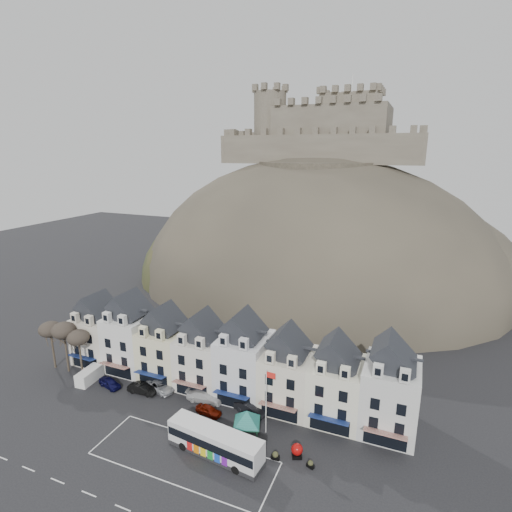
% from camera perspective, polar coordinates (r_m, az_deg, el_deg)
% --- Properties ---
extents(ground, '(300.00, 300.00, 0.00)m').
position_cam_1_polar(ground, '(53.78, -13.10, -26.55)').
color(ground, black).
rests_on(ground, ground).
extents(coach_bay_markings, '(22.00, 7.50, 0.01)m').
position_cam_1_polar(coach_bay_markings, '(53.65, -10.29, -26.51)').
color(coach_bay_markings, silver).
rests_on(coach_bay_markings, ground).
extents(townhouse_terrace, '(54.40, 9.35, 11.80)m').
position_cam_1_polar(townhouse_terrace, '(61.78, -4.46, -14.20)').
color(townhouse_terrace, beige).
rests_on(townhouse_terrace, ground).
extents(castle_hill, '(100.00, 76.00, 68.00)m').
position_cam_1_polar(castle_hill, '(109.50, 8.75, -4.05)').
color(castle_hill, '#39352C').
rests_on(castle_hill, ground).
extents(castle, '(50.20, 22.20, 22.00)m').
position_cam_1_polar(castle, '(110.79, 10.12, 17.18)').
color(castle, brown).
rests_on(castle, ground).
extents(tree_left_far, '(3.61, 3.61, 8.24)m').
position_cam_1_polar(tree_left_far, '(74.36, -27.33, -9.33)').
color(tree_left_far, '#382F24').
rests_on(tree_left_far, ground).
extents(tree_left_mid, '(3.78, 3.78, 8.64)m').
position_cam_1_polar(tree_left_mid, '(72.07, -25.78, -9.59)').
color(tree_left_mid, '#382F24').
rests_on(tree_left_mid, ground).
extents(tree_left_near, '(3.43, 3.43, 7.84)m').
position_cam_1_polar(tree_left_near, '(70.26, -24.05, -10.64)').
color(tree_left_near, '#382F24').
rests_on(tree_left_near, ground).
extents(bus, '(12.39, 4.21, 3.43)m').
position_cam_1_polar(bus, '(52.36, -5.86, -24.81)').
color(bus, '#262628').
rests_on(bus, ground).
extents(bus_shelter, '(6.10, 6.10, 4.11)m').
position_cam_1_polar(bus_shelter, '(53.44, -1.32, -22.02)').
color(bus_shelter, black).
rests_on(bus_shelter, ground).
extents(red_buoy, '(1.51, 1.51, 1.72)m').
position_cam_1_polar(red_buoy, '(52.76, 5.87, -25.89)').
color(red_buoy, black).
rests_on(red_buoy, ground).
extents(flagpole, '(1.32, 0.18, 9.13)m').
position_cam_1_polar(flagpole, '(53.23, 1.55, -19.51)').
color(flagpole, silver).
rests_on(flagpole, ground).
extents(white_van, '(2.22, 4.52, 2.00)m').
position_cam_1_polar(white_van, '(70.50, -22.72, -15.48)').
color(white_van, white).
rests_on(white_van, ground).
extents(planter_west, '(1.03, 0.71, 1.01)m').
position_cam_1_polar(planter_west, '(52.52, 2.78, -26.61)').
color(planter_west, black).
rests_on(planter_west, ground).
extents(planter_east, '(0.99, 0.73, 0.89)m').
position_cam_1_polar(planter_east, '(51.96, 7.78, -27.38)').
color(planter_east, black).
rests_on(planter_east, ground).
extents(car_navy, '(4.34, 2.59, 1.38)m').
position_cam_1_polar(car_navy, '(68.10, -20.15, -16.65)').
color(car_navy, '#0B0B37').
rests_on(car_navy, ground).
extents(car_black, '(4.60, 1.80, 1.49)m').
position_cam_1_polar(car_black, '(65.17, -15.91, -17.76)').
color(car_black, black).
rests_on(car_black, ground).
extents(car_silver, '(5.50, 3.90, 1.41)m').
position_cam_1_polar(car_silver, '(65.17, -13.53, -17.62)').
color(car_silver, '#A3A5AA').
rests_on(car_silver, ground).
extents(car_white, '(5.66, 2.75, 1.59)m').
position_cam_1_polar(car_white, '(61.73, -7.31, -19.22)').
color(car_white, silver).
rests_on(car_white, ground).
extents(car_maroon, '(3.94, 1.99, 1.29)m').
position_cam_1_polar(car_maroon, '(59.22, -6.78, -21.03)').
color(car_maroon, '#601105').
rests_on(car_maroon, ground).
extents(car_charcoal, '(5.04, 2.61, 1.58)m').
position_cam_1_polar(car_charcoal, '(59.03, -0.80, -20.86)').
color(car_charcoal, black).
rests_on(car_charcoal, ground).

